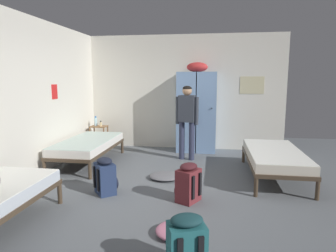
{
  "coord_description": "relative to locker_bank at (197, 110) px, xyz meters",
  "views": [
    {
      "loc": [
        0.7,
        -4.37,
        1.69
      ],
      "look_at": [
        0.0,
        0.29,
        0.95
      ],
      "focal_mm": 31.95,
      "sensor_mm": 36.0,
      "label": 1
    }
  ],
  "objects": [
    {
      "name": "ground_plane",
      "position": [
        -0.33,
        -2.58,
        -0.97
      ],
      "size": [
        9.15,
        9.15,
        0.0
      ],
      "primitive_type": "plane",
      "color": "slate"
    },
    {
      "name": "person_traveler",
      "position": [
        -0.16,
        -0.78,
        -0.03
      ],
      "size": [
        0.48,
        0.26,
        1.56
      ],
      "color": "#2D334C",
      "rests_on": "ground_plane"
    },
    {
      "name": "shelf_unit",
      "position": [
        -2.34,
        -0.16,
        -0.62
      ],
      "size": [
        0.38,
        0.3,
        0.57
      ],
      "color": "brown",
      "rests_on": "ground_plane"
    },
    {
      "name": "clothes_pile_grey",
      "position": [
        -0.41,
        -2.08,
        -0.93
      ],
      "size": [
        0.54,
        0.5,
        0.09
      ],
      "color": "slate",
      "rests_on": "ground_plane"
    },
    {
      "name": "lotion_bottle",
      "position": [
        -2.27,
        -0.2,
        -0.34
      ],
      "size": [
        0.06,
        0.06,
        0.13
      ],
      "color": "beige",
      "rests_on": "shelf_unit"
    },
    {
      "name": "clothes_pile_pink",
      "position": [
        0.0,
        -3.92,
        -0.92
      ],
      "size": [
        0.44,
        0.45,
        0.11
      ],
      "color": "pink",
      "rests_on": "ground_plane"
    },
    {
      "name": "room_backdrop",
      "position": [
        -1.61,
        -1.27,
        0.4
      ],
      "size": [
        4.75,
        5.78,
        2.74
      ],
      "color": "silver",
      "rests_on": "ground_plane"
    },
    {
      "name": "bed_left_rear",
      "position": [
        -2.09,
        -1.38,
        -0.59
      ],
      "size": [
        0.9,
        1.9,
        0.49
      ],
      "color": "#473828",
      "rests_on": "ground_plane"
    },
    {
      "name": "locker_bank",
      "position": [
        0.0,
        0.0,
        0.0
      ],
      "size": [
        0.9,
        0.55,
        2.07
      ],
      "color": "#7A9ECC",
      "rests_on": "ground_plane"
    },
    {
      "name": "backpack_navy",
      "position": [
        -1.18,
        -2.88,
        -0.71
      ],
      "size": [
        0.42,
        0.41,
        0.55
      ],
      "color": "navy",
      "rests_on": "ground_plane"
    },
    {
      "name": "bed_right",
      "position": [
        1.44,
        -1.75,
        -0.59
      ],
      "size": [
        0.9,
        1.9,
        0.49
      ],
      "color": "#473828",
      "rests_on": "ground_plane"
    },
    {
      "name": "water_bottle",
      "position": [
        -2.42,
        -0.14,
        -0.29
      ],
      "size": [
        0.07,
        0.07,
        0.24
      ],
      "color": "#B2DBEA",
      "rests_on": "shelf_unit"
    },
    {
      "name": "backpack_teal",
      "position": [
        0.17,
        -4.55,
        -0.71
      ],
      "size": [
        0.38,
        0.4,
        0.55
      ],
      "color": "#23666B",
      "rests_on": "ground_plane"
    },
    {
      "name": "backpack_maroon",
      "position": [
        0.05,
        -2.98,
        -0.71
      ],
      "size": [
        0.41,
        0.4,
        0.55
      ],
      "color": "maroon",
      "rests_on": "ground_plane"
    }
  ]
}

